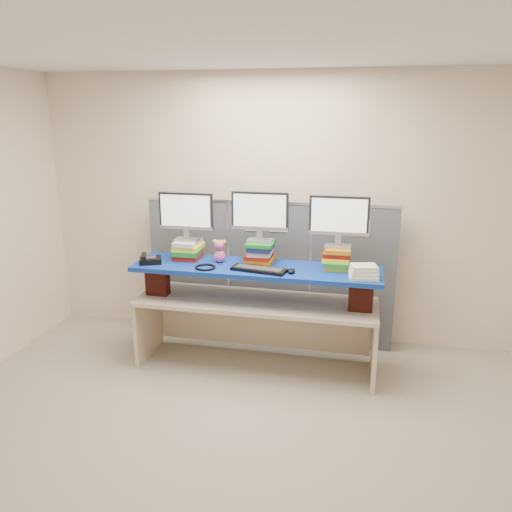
% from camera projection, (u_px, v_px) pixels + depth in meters
% --- Properties ---
extents(room, '(5.00, 4.00, 2.80)m').
position_uv_depth(room, '(223.00, 263.00, 3.38)').
color(room, '#F2DFC7').
rests_on(room, ground).
extents(cubicle_partition, '(2.60, 0.06, 1.53)m').
position_uv_depth(cubicle_partition, '(269.00, 273.00, 5.22)').
color(cubicle_partition, '#50555F').
rests_on(cubicle_partition, ground).
extents(desk, '(2.27, 0.69, 0.69)m').
position_uv_depth(desk, '(256.00, 314.00, 4.73)').
color(desk, beige).
rests_on(desk, ground).
extents(brick_pier_left, '(0.21, 0.12, 0.29)m').
position_uv_depth(brick_pier_left, '(158.00, 280.00, 4.80)').
color(brick_pier_left, maroon).
rests_on(brick_pier_left, desk).
extents(brick_pier_right, '(0.21, 0.12, 0.29)m').
position_uv_depth(brick_pier_right, '(361.00, 295.00, 4.41)').
color(brick_pier_right, maroon).
rests_on(brick_pier_right, desk).
extents(blue_board, '(2.30, 0.60, 0.04)m').
position_uv_depth(blue_board, '(256.00, 269.00, 4.60)').
color(blue_board, navy).
rests_on(blue_board, brick_pier_left).
extents(book_stack_left, '(0.26, 0.29, 0.18)m').
position_uv_depth(book_stack_left, '(188.00, 249.00, 4.83)').
color(book_stack_left, maroon).
rests_on(book_stack_left, blue_board).
extents(book_stack_center, '(0.27, 0.32, 0.21)m').
position_uv_depth(book_stack_center, '(260.00, 252.00, 4.68)').
color(book_stack_center, '#BD7411').
rests_on(book_stack_center, blue_board).
extents(book_stack_right, '(0.25, 0.29, 0.20)m').
position_uv_depth(book_stack_right, '(337.00, 257.00, 4.53)').
color(book_stack_right, '#FEFF22').
rests_on(book_stack_right, blue_board).
extents(monitor_left, '(0.53, 0.15, 0.46)m').
position_uv_depth(monitor_left, '(186.00, 214.00, 4.73)').
color(monitor_left, '#9D9DA1').
rests_on(monitor_left, book_stack_left).
extents(monitor_center, '(0.53, 0.15, 0.46)m').
position_uv_depth(monitor_center, '(260.00, 214.00, 4.58)').
color(monitor_center, '#9D9DA1').
rests_on(monitor_center, book_stack_center).
extents(monitor_right, '(0.53, 0.15, 0.46)m').
position_uv_depth(monitor_right, '(339.00, 218.00, 4.43)').
color(monitor_right, '#9D9DA1').
rests_on(monitor_right, book_stack_right).
extents(keyboard, '(0.52, 0.25, 0.03)m').
position_uv_depth(keyboard, '(259.00, 269.00, 4.46)').
color(keyboard, black).
rests_on(keyboard, blue_board).
extents(mouse, '(0.10, 0.13, 0.04)m').
position_uv_depth(mouse, '(291.00, 271.00, 4.41)').
color(mouse, black).
rests_on(mouse, blue_board).
extents(desk_phone, '(0.25, 0.24, 0.08)m').
position_uv_depth(desk_phone, '(150.00, 260.00, 4.70)').
color(desk_phone, black).
rests_on(desk_phone, blue_board).
extents(headset, '(0.23, 0.23, 0.02)m').
position_uv_depth(headset, '(205.00, 267.00, 4.54)').
color(headset, black).
rests_on(headset, blue_board).
extents(plush_toy, '(0.13, 0.10, 0.22)m').
position_uv_depth(plush_toy, '(220.00, 251.00, 4.69)').
color(plush_toy, '#F15B96').
rests_on(plush_toy, blue_board).
extents(binder_stack, '(0.27, 0.23, 0.12)m').
position_uv_depth(binder_stack, '(364.00, 272.00, 4.26)').
color(binder_stack, white).
rests_on(binder_stack, blue_board).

